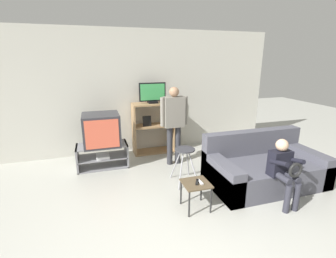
{
  "coord_description": "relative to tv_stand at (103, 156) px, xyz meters",
  "views": [
    {
      "loc": [
        -0.8,
        -1.72,
        2.0
      ],
      "look_at": [
        0.32,
        1.91,
        0.9
      ],
      "focal_mm": 26.0,
      "sensor_mm": 36.0,
      "label": 1
    }
  ],
  "objects": [
    {
      "name": "person_seated_child",
      "position": [
        2.36,
        -2.01,
        0.33
      ],
      "size": [
        0.33,
        0.43,
        0.94
      ],
      "color": "#2D2D38",
      "rests_on": "ground_plane"
    },
    {
      "name": "person_standing_adult",
      "position": [
        1.34,
        -0.26,
        0.69
      ],
      "size": [
        0.53,
        0.2,
        1.51
      ],
      "color": "#2D2D33",
      "rests_on": "ground_plane"
    },
    {
      "name": "television_flat",
      "position": [
        1.11,
        0.48,
        1.08
      ],
      "size": [
        0.56,
        0.2,
        0.43
      ],
      "color": "black",
      "rests_on": "media_shelf"
    },
    {
      "name": "couch",
      "position": [
        2.51,
        -1.43,
        0.05
      ],
      "size": [
        1.83,
        1.0,
        0.81
      ],
      "color": "#4C4C56",
      "rests_on": "ground_plane"
    },
    {
      "name": "tv_stand",
      "position": [
        0.0,
        0.0,
        0.0
      ],
      "size": [
        0.93,
        0.46,
        0.45
      ],
      "color": "slate",
      "rests_on": "ground_plane"
    },
    {
      "name": "wall_back",
      "position": [
        0.72,
        0.74,
        1.08
      ],
      "size": [
        6.4,
        0.06,
        2.6
      ],
      "color": "beige",
      "rests_on": "ground_plane"
    },
    {
      "name": "media_shelf",
      "position": [
        1.12,
        0.47,
        0.34
      ],
      "size": [
        0.9,
        0.39,
        1.1
      ],
      "color": "#9E7A51",
      "rests_on": "ground_plane"
    },
    {
      "name": "remote_control_black",
      "position": [
        1.17,
        -1.78,
        0.18
      ],
      "size": [
        0.1,
        0.14,
        0.02
      ],
      "primitive_type": "cube",
      "rotation": [
        0.0,
        0.0,
        -0.49
      ],
      "color": "black",
      "rests_on": "snack_table"
    },
    {
      "name": "folding_stool",
      "position": [
        1.27,
        -1.02,
        0.26
      ],
      "size": [
        0.37,
        0.45,
        0.6
      ],
      "color": "#99999E",
      "rests_on": "ground_plane"
    },
    {
      "name": "remote_control_white",
      "position": [
        1.2,
        -1.79,
        0.18
      ],
      "size": [
        0.04,
        0.15,
        0.02
      ],
      "primitive_type": "cube",
      "rotation": [
        0.0,
        0.0,
        0.05
      ],
      "color": "silver",
      "rests_on": "snack_table"
    },
    {
      "name": "television_main",
      "position": [
        0.02,
        -0.01,
        0.52
      ],
      "size": [
        0.65,
        0.6,
        0.59
      ],
      "color": "#2D2D33",
      "rests_on": "tv_stand"
    },
    {
      "name": "snack_table",
      "position": [
        1.15,
        -1.78,
        0.11
      ],
      "size": [
        0.36,
        0.36,
        0.39
      ],
      "color": "brown",
      "rests_on": "ground_plane"
    }
  ]
}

